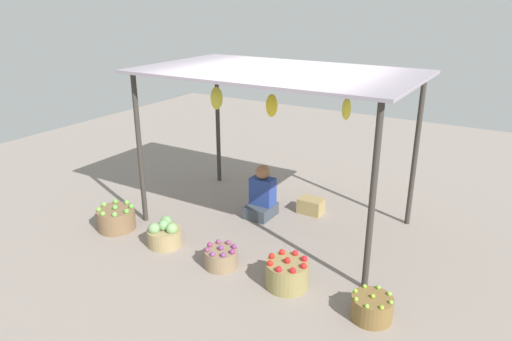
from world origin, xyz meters
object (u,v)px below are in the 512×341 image
(basket_cabbages, at_px, (165,234))
(wooden_crate_near_vendor, at_px, (311,206))
(basket_purple_onions, at_px, (221,257))
(vendor_person, at_px, (262,197))
(basket_limes, at_px, (372,308))
(basket_green_apples, at_px, (116,219))
(basket_red_tomatoes, at_px, (287,274))

(basket_cabbages, distance_m, wooden_crate_near_vendor, 2.21)
(basket_cabbages, relative_size, basket_purple_onions, 1.11)
(vendor_person, distance_m, basket_purple_onions, 1.48)
(wooden_crate_near_vendor, bearing_deg, basket_limes, -51.20)
(vendor_person, bearing_deg, basket_cabbages, -114.52)
(vendor_person, relative_size, basket_green_apples, 1.52)
(basket_green_apples, distance_m, wooden_crate_near_vendor, 2.79)
(basket_cabbages, height_order, basket_red_tomatoes, same)
(wooden_crate_near_vendor, bearing_deg, basket_purple_onions, -98.66)
(vendor_person, height_order, basket_purple_onions, vendor_person)
(basket_red_tomatoes, relative_size, basket_limes, 1.16)
(basket_green_apples, bearing_deg, basket_red_tomatoes, -0.22)
(vendor_person, xyz_separation_m, basket_green_apples, (-1.51, -1.39, -0.15))
(vendor_person, xyz_separation_m, basket_cabbages, (-0.64, -1.39, -0.15))
(vendor_person, relative_size, basket_cabbages, 1.76)
(basket_green_apples, bearing_deg, basket_purple_onions, -1.67)
(basket_red_tomatoes, xyz_separation_m, basket_limes, (0.98, -0.07, -0.03))
(basket_cabbages, relative_size, basket_limes, 1.07)
(basket_green_apples, relative_size, basket_cabbages, 1.16)
(basket_green_apples, xyz_separation_m, basket_purple_onions, (1.80, -0.05, -0.03))
(basket_cabbages, bearing_deg, basket_red_tomatoes, -0.30)
(basket_limes, relative_size, wooden_crate_near_vendor, 1.15)
(vendor_person, xyz_separation_m, basket_purple_onions, (0.29, -1.45, -0.18))
(basket_green_apples, height_order, basket_red_tomatoes, basket_red_tomatoes)
(basket_cabbages, relative_size, basket_red_tomatoes, 0.93)
(basket_red_tomatoes, xyz_separation_m, wooden_crate_near_vendor, (-0.57, 1.86, -0.04))
(basket_green_apples, height_order, wooden_crate_near_vendor, basket_green_apples)
(basket_purple_onions, bearing_deg, basket_red_tomatoes, 2.82)
(basket_green_apples, bearing_deg, basket_limes, -1.19)
(basket_limes, height_order, wooden_crate_near_vendor, basket_limes)
(basket_cabbages, bearing_deg, basket_limes, -1.55)
(basket_red_tomatoes, relative_size, wooden_crate_near_vendor, 1.34)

